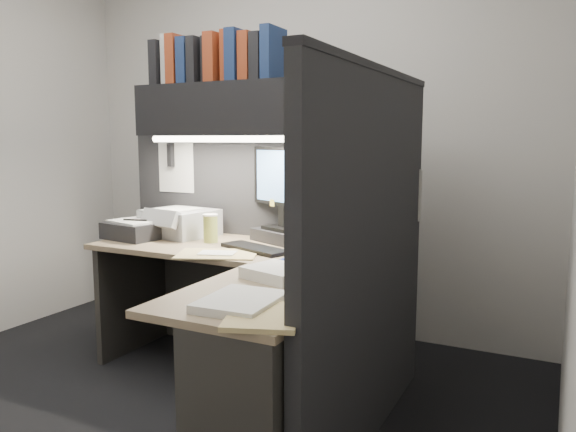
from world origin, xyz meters
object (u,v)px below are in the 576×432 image
(coffee_cup, at_px, (211,229))
(notebook_stack, at_px, (135,230))
(overhead_shelf, at_px, (260,109))
(printer, at_px, (180,222))
(desk, at_px, (238,336))
(telephone, at_px, (333,242))
(keyboard, at_px, (255,248))
(monitor, at_px, (283,205))

(coffee_cup, height_order, notebook_stack, coffee_cup)
(overhead_shelf, bearing_deg, printer, -176.52)
(desk, relative_size, telephone, 7.99)
(overhead_shelf, height_order, telephone, overhead_shelf)
(desk, distance_m, overhead_shelf, 1.33)
(keyboard, bearing_deg, desk, -47.99)
(desk, xyz_separation_m, printer, (-0.86, 0.72, 0.37))
(overhead_shelf, relative_size, printer, 3.81)
(printer, bearing_deg, desk, -30.01)
(telephone, bearing_deg, overhead_shelf, -173.33)
(desk, bearing_deg, telephone, 76.55)
(monitor, bearing_deg, overhead_shelf, -133.89)
(desk, relative_size, monitor, 3.06)
(telephone, xyz_separation_m, coffee_cup, (-0.73, -0.11, 0.04))
(keyboard, bearing_deg, notebook_stack, -159.42)
(monitor, height_order, coffee_cup, monitor)
(keyboard, relative_size, notebook_stack, 1.30)
(monitor, distance_m, coffee_cup, 0.45)
(desk, xyz_separation_m, keyboard, (-0.20, 0.51, 0.30))
(keyboard, distance_m, notebook_stack, 0.84)
(printer, distance_m, notebook_stack, 0.28)
(coffee_cup, distance_m, printer, 0.33)
(monitor, relative_size, notebook_stack, 1.67)
(monitor, relative_size, telephone, 2.61)
(overhead_shelf, bearing_deg, coffee_cup, -149.68)
(monitor, height_order, printer, monitor)
(coffee_cup, bearing_deg, overhead_shelf, 30.32)
(desk, bearing_deg, printer, 140.29)
(monitor, distance_m, telephone, 0.40)
(printer, bearing_deg, coffee_cup, -10.79)
(monitor, bearing_deg, printer, -149.08)
(desk, bearing_deg, keyboard, 111.62)
(monitor, bearing_deg, coffee_cup, -128.20)
(overhead_shelf, relative_size, keyboard, 3.58)
(printer, bearing_deg, notebook_stack, -120.37)
(printer, bearing_deg, keyboard, -7.72)
(monitor, bearing_deg, desk, -53.38)
(monitor, relative_size, keyboard, 1.28)
(monitor, xyz_separation_m, notebook_stack, (-0.86, -0.29, -0.17))
(monitor, bearing_deg, keyboard, -70.42)
(desk, height_order, telephone, telephone)
(desk, height_order, notebook_stack, notebook_stack)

